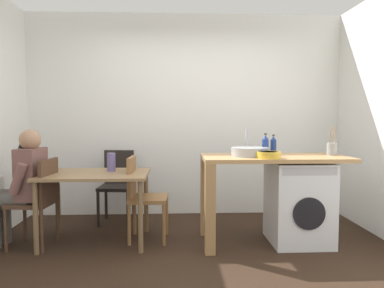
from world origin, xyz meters
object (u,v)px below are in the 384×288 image
(mixing_bowl, at_px, (269,154))
(vase, at_px, (111,162))
(chair_person_seat, at_px, (39,197))
(bottle_tall_green, at_px, (265,145))
(utensil_crock, at_px, (332,149))
(dining_table, at_px, (95,182))
(bottle_squat_brown, at_px, (273,145))
(seated_person, at_px, (23,181))
(chair_opposite, at_px, (142,193))
(chair_spare_by_wall, at_px, (118,182))
(washing_machine, at_px, (299,202))

(mixing_bowl, height_order, vase, mixing_bowl)
(mixing_bowl, bearing_deg, chair_person_seat, 175.21)
(bottle_tall_green, distance_m, utensil_crock, 0.71)
(dining_table, distance_m, chair_person_seat, 0.57)
(mixing_bowl, height_order, utensil_crock, utensil_crock)
(dining_table, distance_m, vase, 0.27)
(bottle_squat_brown, bearing_deg, seated_person, -175.35)
(mixing_bowl, relative_size, vase, 1.18)
(vase, bearing_deg, dining_table, -146.31)
(bottle_squat_brown, relative_size, mixing_bowl, 0.90)
(chair_opposite, height_order, bottle_tall_green, bottle_tall_green)
(dining_table, relative_size, bottle_tall_green, 4.72)
(chair_person_seat, xyz_separation_m, chair_spare_by_wall, (0.65, 0.88, 0.00))
(chair_person_seat, relative_size, chair_spare_by_wall, 1.00)
(dining_table, xyz_separation_m, washing_machine, (2.13, -0.10, -0.21))
(utensil_crock, bearing_deg, bottle_squat_brown, 163.50)
(chair_person_seat, bearing_deg, utensil_crock, -82.92)
(chair_person_seat, xyz_separation_m, washing_machine, (2.68, 0.00, -0.08))
(dining_table, height_order, vase, vase)
(dining_table, distance_m, bottle_squat_brown, 1.96)
(bottle_tall_green, xyz_separation_m, mixing_bowl, (-0.04, -0.29, -0.07))
(dining_table, xyz_separation_m, bottle_tall_green, (1.79, -0.01, 0.38))
(washing_machine, bearing_deg, bottle_squat_brown, 133.89)
(washing_machine, distance_m, utensil_crock, 0.67)
(mixing_bowl, bearing_deg, bottle_squat_brown, 68.99)
(dining_table, xyz_separation_m, mixing_bowl, (1.75, -0.30, 0.31))
(chair_spare_by_wall, bearing_deg, chair_opposite, 121.41)
(chair_opposite, relative_size, bottle_tall_green, 3.86)
(dining_table, relative_size, chair_person_seat, 1.22)
(vase, bearing_deg, chair_spare_by_wall, 93.78)
(washing_machine, xyz_separation_m, bottle_tall_green, (-0.34, 0.09, 0.60))
(bottle_squat_brown, bearing_deg, chair_spare_by_wall, 160.21)
(chair_person_seat, relative_size, washing_machine, 1.05)
(bottle_tall_green, distance_m, bottle_squat_brown, 0.19)
(washing_machine, relative_size, bottle_squat_brown, 4.06)
(washing_machine, relative_size, mixing_bowl, 3.66)
(bottle_tall_green, relative_size, vase, 1.17)
(chair_person_seat, bearing_deg, washing_machine, -83.89)
(chair_spare_by_wall, bearing_deg, seated_person, 51.05)
(utensil_crock, bearing_deg, dining_table, 178.84)
(chair_spare_by_wall, height_order, utensil_crock, utensil_crock)
(seated_person, xyz_separation_m, washing_machine, (2.84, -0.01, -0.24))
(chair_opposite, xyz_separation_m, mixing_bowl, (1.28, -0.35, 0.45))
(chair_person_seat, relative_size, vase, 4.52)
(seated_person, height_order, washing_machine, seated_person)
(bottle_squat_brown, bearing_deg, dining_table, -176.35)
(chair_person_seat, height_order, chair_opposite, same)
(dining_table, relative_size, washing_machine, 1.28)
(washing_machine, xyz_separation_m, vase, (-1.98, 0.20, 0.41))
(dining_table, bearing_deg, bottle_squat_brown, 3.65)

